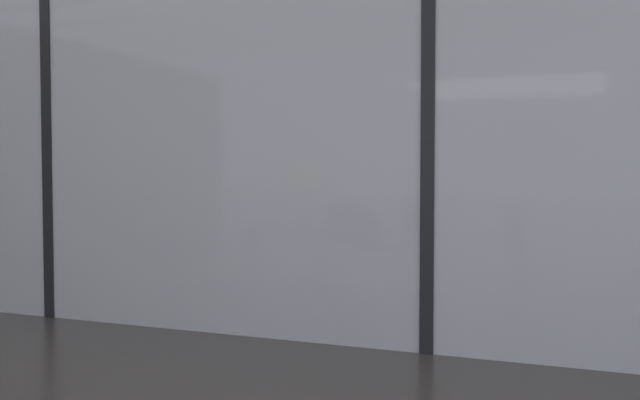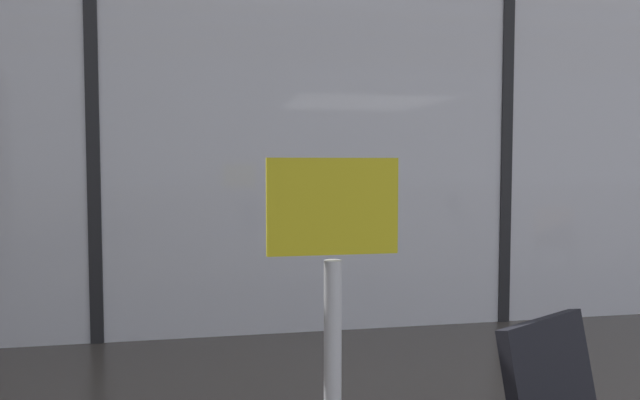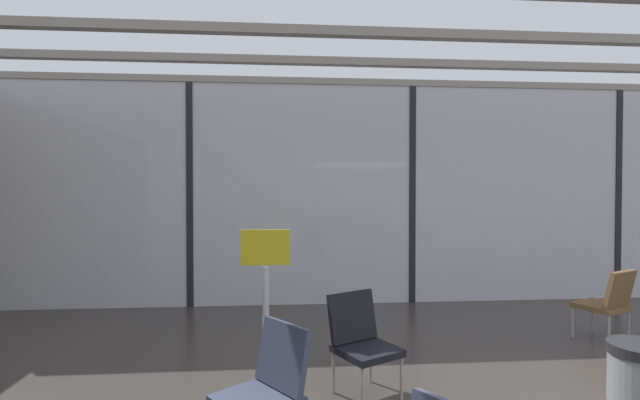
{
  "view_description": "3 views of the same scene",
  "coord_description": "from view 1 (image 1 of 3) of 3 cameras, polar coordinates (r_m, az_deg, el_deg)",
  "views": [
    {
      "loc": [
        1.13,
        0.17,
        1.34
      ],
      "look_at": [
        -0.85,
        5.19,
        1.12
      ],
      "focal_mm": 39.15,
      "sensor_mm": 36.0,
      "label": 1
    },
    {
      "loc": [
        -2.62,
        0.3,
        1.41
      ],
      "look_at": [
        -1.42,
        6.6,
        1.04
      ],
      "focal_mm": 33.0,
      "sensor_mm": 36.0,
      "label": 2
    },
    {
      "loc": [
        -2.04,
        -1.84,
        1.78
      ],
      "look_at": [
        -1.25,
        8.16,
        1.59
      ],
      "focal_mm": 25.04,
      "sensor_mm": 36.0,
      "label": 3
    }
  ],
  "objects": [
    {
      "name": "glass_curtain_wall",
      "position": [
        5.17,
        8.92,
        6.72
      ],
      "size": [
        14.0,
        0.08,
        3.47
      ],
      "primitive_type": "cube",
      "color": "silver",
      "rests_on": "ground"
    },
    {
      "name": "window_mullion_0",
      "position": [
        6.84,
        -21.18,
        5.52
      ],
      "size": [
        0.1,
        0.12,
        3.47
      ],
      "primitive_type": "cube",
      "color": "black",
      "rests_on": "ground"
    },
    {
      "name": "parked_airplane",
      "position": [
        11.38,
        24.49,
        4.53
      ],
      "size": [
        14.25,
        3.61,
        3.61
      ],
      "color": "#B2BCD6",
      "rests_on": "ground"
    },
    {
      "name": "window_mullion_1",
      "position": [
        5.17,
        8.92,
        6.72
      ],
      "size": [
        0.1,
        0.12,
        3.47
      ],
      "primitive_type": "cube",
      "color": "black",
      "rests_on": "ground"
    }
  ]
}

